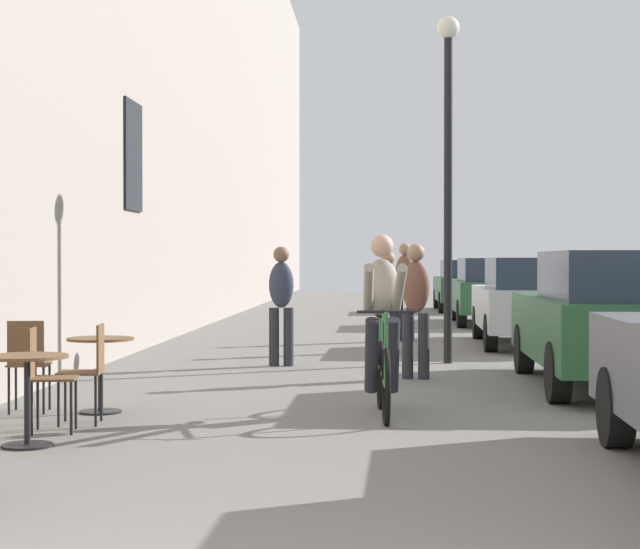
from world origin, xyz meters
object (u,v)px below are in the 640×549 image
(cafe_chair_far_toward_wall, at_px, (89,366))
(parked_car_third, at_px, (532,300))
(street_lamp, at_px, (448,144))
(pedestrian_furthest, at_px, (405,286))
(parked_car_fifth, at_px, (467,285))
(pedestrian_near, at_px, (416,303))
(cyclist_on_bicycle, at_px, (382,329))
(cafe_table_far, at_px, (100,358))
(parked_car_second, at_px, (614,317))
(cafe_chair_mid_toward_street, at_px, (45,372))
(cafe_table_mid, at_px, (27,380))
(pedestrian_mid, at_px, (281,299))
(parked_car_fourth, at_px, (492,290))
(pedestrian_far, at_px, (388,295))
(cafe_chair_far_toward_street, at_px, (28,359))

(cafe_chair_far_toward_wall, relative_size, parked_car_third, 0.21)
(street_lamp, relative_size, parked_car_third, 1.15)
(pedestrian_furthest, height_order, parked_car_fifth, pedestrian_furthest)
(pedestrian_near, bearing_deg, cyclist_on_bicycle, -98.05)
(cafe_table_far, bearing_deg, pedestrian_furthest, 70.98)
(pedestrian_near, distance_m, parked_car_second, 2.38)
(cafe_table_far, distance_m, pedestrian_near, 4.38)
(cafe_chair_mid_toward_street, distance_m, cyclist_on_bicycle, 3.14)
(cafe_table_mid, distance_m, cafe_table_far, 1.85)
(cafe_table_far, height_order, parked_car_second, parked_car_second)
(cafe_table_far, xyz_separation_m, cafe_chair_far_toward_wall, (0.08, -0.69, -0.00))
(cafe_chair_mid_toward_street, bearing_deg, pedestrian_mid, 75.39)
(cafe_chair_mid_toward_street, distance_m, pedestrian_near, 5.37)
(cyclist_on_bicycle, height_order, pedestrian_near, cyclist_on_bicycle)
(parked_car_second, bearing_deg, cyclist_on_bicycle, -141.19)
(pedestrian_near, xyz_separation_m, parked_car_second, (2.22, -0.84, -0.13))
(cafe_table_mid, height_order, parked_car_fourth, parked_car_fourth)
(cafe_table_far, height_order, pedestrian_furthest, pedestrian_furthest)
(pedestrian_mid, relative_size, pedestrian_far, 1.03)
(cafe_chair_far_toward_street, relative_size, cyclist_on_bicycle, 0.51)
(cafe_chair_far_toward_street, bearing_deg, parked_car_fourth, 67.37)
(cafe_table_mid, bearing_deg, parked_car_second, 36.75)
(cafe_chair_far_toward_street, distance_m, pedestrian_far, 7.74)
(pedestrian_mid, bearing_deg, parked_car_third, 42.78)
(cafe_table_far, relative_size, pedestrian_far, 0.45)
(cafe_table_mid, relative_size, pedestrian_far, 0.45)
(parked_car_fourth, bearing_deg, cyclist_on_bicycle, -100.24)
(cafe_chair_far_toward_street, height_order, pedestrian_furthest, pedestrian_furthest)
(cafe_table_mid, xyz_separation_m, cafe_table_far, (0.09, 1.85, 0.00))
(cafe_table_mid, distance_m, cafe_chair_mid_toward_street, 0.68)
(street_lamp, bearing_deg, pedestrian_far, 115.39)
(cyclist_on_bicycle, bearing_deg, pedestrian_furthest, 87.23)
(pedestrian_near, distance_m, pedestrian_furthest, 6.04)
(parked_car_second, xyz_separation_m, parked_car_third, (-0.08, 5.98, -0.03))
(cafe_table_mid, distance_m, parked_car_fourth, 16.83)
(pedestrian_far, xyz_separation_m, street_lamp, (0.83, -1.75, 2.21))
(street_lamp, xyz_separation_m, parked_car_fifth, (1.53, 15.25, -2.36))
(cyclist_on_bicycle, distance_m, pedestrian_furthest, 9.02)
(parked_car_fourth, bearing_deg, cafe_table_far, -110.34)
(pedestrian_near, bearing_deg, parked_car_fifth, 83.22)
(cafe_chair_far_toward_wall, bearing_deg, cafe_table_mid, -98.24)
(pedestrian_near, distance_m, street_lamp, 3.01)
(cafe_table_mid, relative_size, parked_car_third, 0.17)
(street_lamp, distance_m, parked_car_fifth, 15.51)
(cafe_chair_far_toward_street, xyz_separation_m, cyclist_on_bicycle, (3.38, 0.16, 0.29))
(cafe_chair_far_toward_street, relative_size, street_lamp, 0.18)
(pedestrian_furthest, bearing_deg, street_lamp, -82.78)
(pedestrian_mid, distance_m, parked_car_fifth, 16.24)
(parked_car_third, bearing_deg, cafe_chair_far_toward_street, -125.73)
(street_lamp, xyz_separation_m, parked_car_third, (1.62, 3.12, -2.33))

